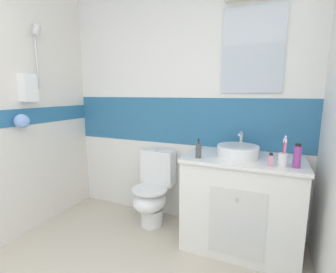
{
  "coord_description": "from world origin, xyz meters",
  "views": [
    {
      "loc": [
        0.91,
        -0.04,
        1.4
      ],
      "look_at": [
        0.08,
        1.89,
        1.02
      ],
      "focal_mm": 26.07,
      "sensor_mm": 36.0,
      "label": 1
    }
  ],
  "objects": [
    {
      "name": "wall_back_tiled",
      "position": [
        0.01,
        2.45,
        1.26
      ],
      "size": [
        3.2,
        0.2,
        2.5
      ],
      "color": "white",
      "rests_on": "ground_plane"
    },
    {
      "name": "vanity_cabinet",
      "position": [
        0.7,
        2.11,
        0.43
      ],
      "size": [
        1.0,
        0.6,
        0.85
      ],
      "color": "white",
      "rests_on": "ground_plane"
    },
    {
      "name": "sink_basin",
      "position": [
        0.65,
        2.1,
        0.9
      ],
      "size": [
        0.36,
        0.4,
        0.2
      ],
      "color": "white",
      "rests_on": "vanity_cabinet"
    },
    {
      "name": "toilet",
      "position": [
        -0.21,
        2.16,
        0.37
      ],
      "size": [
        0.37,
        0.5,
        0.8
      ],
      "color": "white",
      "rests_on": "ground_plane"
    },
    {
      "name": "toothbrush_cup",
      "position": [
        1.0,
        1.92,
        0.91
      ],
      "size": [
        0.07,
        0.07,
        0.24
      ],
      "color": "white",
      "rests_on": "vanity_cabinet"
    },
    {
      "name": "soap_dispenser",
      "position": [
        0.35,
        1.92,
        0.92
      ],
      "size": [
        0.05,
        0.05,
        0.17
      ],
      "color": "#4C4C51",
      "rests_on": "vanity_cabinet"
    },
    {
      "name": "shampoo_bottle_tall",
      "position": [
        1.1,
        1.94,
        0.94
      ],
      "size": [
        0.05,
        0.05,
        0.18
      ],
      "color": "#993F99",
      "rests_on": "vanity_cabinet"
    },
    {
      "name": "perfume_flask_small",
      "position": [
        0.92,
        1.91,
        0.9
      ],
      "size": [
        0.04,
        0.03,
        0.1
      ],
      "color": "pink",
      "rests_on": "vanity_cabinet"
    }
  ]
}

